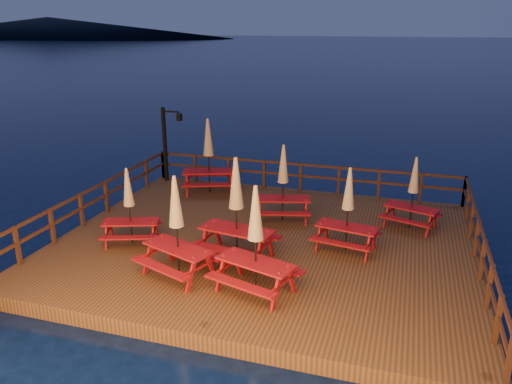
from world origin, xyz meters
TOP-DOWN VIEW (x-y plane):
  - ground at (0.00, 0.00)m, footprint 500.00×500.00m
  - deck at (0.00, 0.00)m, footprint 12.00×10.00m
  - deck_piles at (0.00, 0.00)m, footprint 11.44×9.44m
  - railing at (0.00, 1.78)m, footprint 11.80×9.75m
  - lamp_post at (-5.39, 4.55)m, footprint 0.85×0.18m
  - headland_left at (-160.00, 190.00)m, footprint 180.00×84.00m
  - picnic_table_0 at (-3.69, -1.34)m, footprint 1.95×1.78m
  - picnic_table_1 at (0.08, 1.74)m, footprint 2.09×1.87m
  - picnic_table_2 at (0.62, -2.94)m, footprint 2.25×2.03m
  - picnic_table_3 at (-3.28, 3.66)m, footprint 2.42×2.22m
  - picnic_table_4 at (2.38, 0.04)m, footprint 1.93×1.68m
  - picnic_table_5 at (-1.50, -2.75)m, footprint 2.29×2.10m
  - picnic_table_6 at (4.10, 2.30)m, footprint 1.96×1.78m
  - picnic_table_7 at (-0.42, -1.34)m, footprint 2.23×1.93m

SIDE VIEW (x-z plane):
  - deck_piles at x=0.00m, z-range -1.00..0.40m
  - ground at x=0.00m, z-range 0.00..0.00m
  - deck at x=0.00m, z-range 0.00..0.40m
  - railing at x=0.00m, z-range 0.61..1.71m
  - picnic_table_0 at x=-3.69m, z-range 0.44..2.74m
  - picnic_table_6 at x=4.10m, z-range 0.45..2.75m
  - picnic_table_4 at x=2.38m, z-range 0.45..2.90m
  - picnic_table_1 at x=0.08m, z-range 0.45..2.98m
  - picnic_table_5 at x=-1.50m, z-range 0.45..3.13m
  - picnic_table_2 at x=0.62m, z-range 0.45..3.15m
  - picnic_table_3 at x=-3.28m, z-range 0.46..3.29m
  - picnic_table_7 at x=-0.42m, z-range 0.46..3.32m
  - lamp_post at x=-5.39m, z-range 0.70..3.70m
  - headland_left at x=-160.00m, z-range 0.00..9.00m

